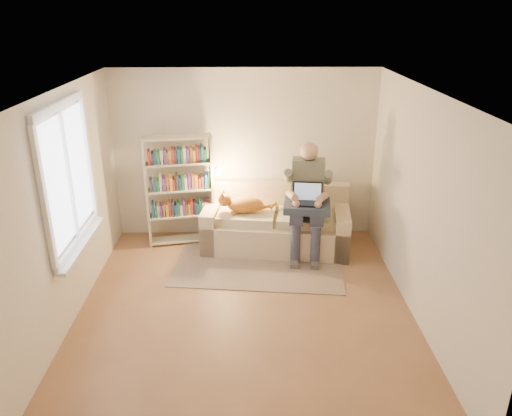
{
  "coord_description": "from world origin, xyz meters",
  "views": [
    {
      "loc": [
        0.04,
        -5.14,
        3.41
      ],
      "look_at": [
        0.15,
        1.0,
        0.92
      ],
      "focal_mm": 35.0,
      "sensor_mm": 36.0,
      "label": 1
    }
  ],
  "objects_px": {
    "sofa": "(276,225)",
    "laptop": "(313,198)",
    "person": "(307,194)",
    "bookshelf": "(180,185)",
    "cat": "(240,204)"
  },
  "relations": [
    {
      "from": "laptop",
      "to": "sofa",
      "type": "bearing_deg",
      "value": 148.26
    },
    {
      "from": "sofa",
      "to": "cat",
      "type": "bearing_deg",
      "value": -165.28
    },
    {
      "from": "laptop",
      "to": "bookshelf",
      "type": "xyz_separation_m",
      "value": [
        -1.93,
        0.54,
        0.01
      ]
    },
    {
      "from": "sofa",
      "to": "cat",
      "type": "relative_size",
      "value": 2.75
    },
    {
      "from": "sofa",
      "to": "laptop",
      "type": "xyz_separation_m",
      "value": [
        0.48,
        -0.39,
        0.59
      ]
    },
    {
      "from": "laptop",
      "to": "bookshelf",
      "type": "bearing_deg",
      "value": 171.54
    },
    {
      "from": "person",
      "to": "cat",
      "type": "bearing_deg",
      "value": 178.64
    },
    {
      "from": "person",
      "to": "sofa",
      "type": "bearing_deg",
      "value": 160.26
    },
    {
      "from": "cat",
      "to": "bookshelf",
      "type": "relative_size",
      "value": 0.48
    },
    {
      "from": "person",
      "to": "bookshelf",
      "type": "relative_size",
      "value": 0.97
    },
    {
      "from": "sofa",
      "to": "laptop",
      "type": "height_order",
      "value": "laptop"
    },
    {
      "from": "person",
      "to": "laptop",
      "type": "relative_size",
      "value": 3.64
    },
    {
      "from": "cat",
      "to": "laptop",
      "type": "xyz_separation_m",
      "value": [
        1.02,
        -0.32,
        0.21
      ]
    },
    {
      "from": "laptop",
      "to": "person",
      "type": "bearing_deg",
      "value": 114.63
    },
    {
      "from": "sofa",
      "to": "bookshelf",
      "type": "bearing_deg",
      "value": -178.81
    }
  ]
}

